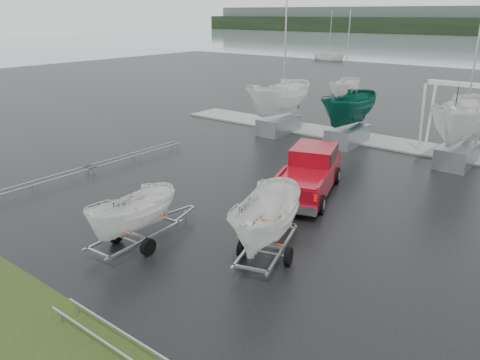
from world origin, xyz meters
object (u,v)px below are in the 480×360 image
Objects in this scene: trailer_hitched at (268,178)px; trailer_parked at (131,183)px; boat_hoist at (455,108)px; pickup_truck at (310,171)px.

trailer_hitched reaches higher than trailer_parked.
trailer_parked is 19.43m from boat_hoist.
pickup_truck is 1.52× the size of boat_hoist.
trailer_parked reaches higher than pickup_truck.
trailer_parked is 1.05× the size of boat_hoist.
boat_hoist is at bearing 54.94° from pickup_truck.
pickup_truck is at bearing 72.58° from trailer_parked.
trailer_hitched is at bearing -90.00° from pickup_truck.
trailer_parked reaches higher than boat_hoist.
trailer_parked is at bearing -121.70° from pickup_truck.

